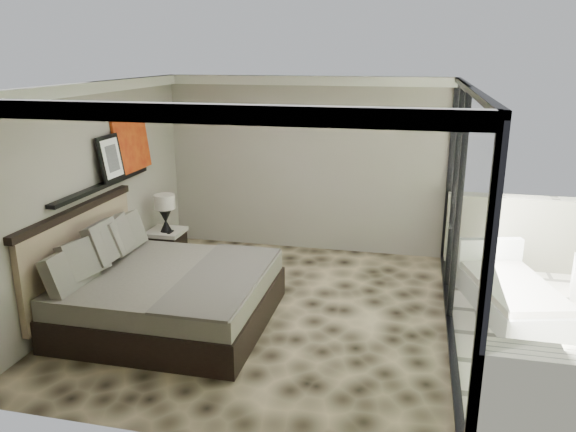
% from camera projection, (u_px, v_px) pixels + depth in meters
% --- Properties ---
extents(floor, '(5.00, 5.00, 0.00)m').
position_uv_depth(floor, '(266.00, 312.00, 7.08)').
color(floor, black).
rests_on(floor, ground).
extents(ceiling, '(4.50, 5.00, 0.02)m').
position_uv_depth(ceiling, '(263.00, 85.00, 6.30)').
color(ceiling, silver).
rests_on(ceiling, back_wall).
extents(back_wall, '(4.50, 0.02, 2.80)m').
position_uv_depth(back_wall, '(305.00, 165.00, 9.02)').
color(back_wall, gray).
rests_on(back_wall, floor).
extents(left_wall, '(0.02, 5.00, 2.80)m').
position_uv_depth(left_wall, '(95.00, 194.00, 7.17)').
color(left_wall, gray).
rests_on(left_wall, floor).
extents(glass_wall, '(0.08, 5.00, 2.80)m').
position_uv_depth(glass_wall, '(460.00, 217.00, 6.20)').
color(glass_wall, white).
rests_on(glass_wall, floor).
extents(picture_ledge, '(0.12, 2.20, 0.05)m').
position_uv_depth(picture_ledge, '(103.00, 185.00, 7.22)').
color(picture_ledge, black).
rests_on(picture_ledge, left_wall).
extents(bed, '(2.35, 2.27, 1.30)m').
position_uv_depth(bed, '(163.00, 292.00, 6.75)').
color(bed, black).
rests_on(bed, floor).
extents(nightstand, '(0.69, 0.69, 0.52)m').
position_uv_depth(nightstand, '(167.00, 246.00, 8.70)').
color(nightstand, black).
rests_on(nightstand, floor).
extents(table_lamp, '(0.32, 0.32, 0.58)m').
position_uv_depth(table_lamp, '(165.00, 208.00, 8.46)').
color(table_lamp, black).
rests_on(table_lamp, nightstand).
extents(abstract_canvas, '(0.13, 0.90, 0.90)m').
position_uv_depth(abstract_canvas, '(131.00, 139.00, 7.88)').
color(abstract_canvas, '#A3400E').
rests_on(abstract_canvas, picture_ledge).
extents(framed_print, '(0.11, 0.50, 0.60)m').
position_uv_depth(framed_print, '(111.00, 158.00, 7.29)').
color(framed_print, black).
rests_on(framed_print, picture_ledge).
extents(lounger, '(1.30, 1.93, 0.69)m').
position_uv_depth(lounger, '(511.00, 294.00, 7.09)').
color(lounger, silver).
rests_on(lounger, terrace_slab).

